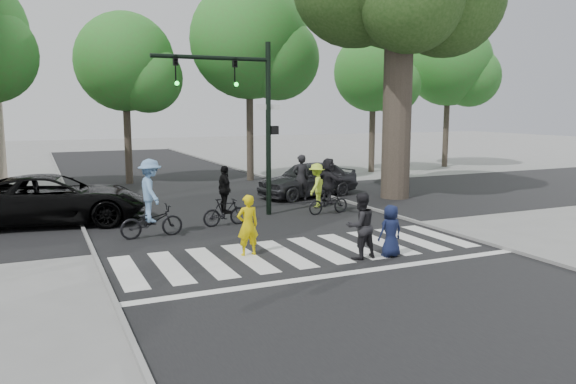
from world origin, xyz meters
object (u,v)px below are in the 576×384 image
object	(u,v)px
pedestrian_child	(391,231)
car_suv	(54,199)
traffic_signal	(245,104)
pedestrian_adult	(360,226)
pedestrian_woman	(248,225)
cyclist_left	(151,204)
car_grey	(308,179)
cyclist_right	(328,189)
cyclist_mid	(225,201)

from	to	relation	value
pedestrian_child	car_suv	xyz separation A→B (m)	(-7.63, 7.97, 0.15)
traffic_signal	pedestrian_adult	world-z (taller)	traffic_signal
pedestrian_woman	cyclist_left	bearing A→B (deg)	-60.32
pedestrian_child	car_grey	size ratio (longest dim) A/B	0.30
pedestrian_woman	car_suv	world-z (taller)	car_suv
cyclist_left	pedestrian_woman	bearing A→B (deg)	-58.74
car_suv	cyclist_left	bearing A→B (deg)	-132.59
pedestrian_child	pedestrian_woman	bearing A→B (deg)	-28.40
car_grey	cyclist_left	bearing A→B (deg)	-69.12
pedestrian_woman	cyclist_left	size ratio (longest dim) A/B	0.69
pedestrian_adult	cyclist_right	world-z (taller)	cyclist_right
pedestrian_woman	cyclist_right	world-z (taller)	cyclist_right
pedestrian_child	cyclist_mid	bearing A→B (deg)	-65.78
cyclist_left	cyclist_right	world-z (taller)	cyclist_left
pedestrian_woman	pedestrian_adult	distance (m)	2.87
pedestrian_woman	cyclist_left	world-z (taller)	cyclist_left
pedestrian_adult	cyclist_left	xyz separation A→B (m)	(-4.33, 4.52, 0.16)
traffic_signal	cyclist_left	bearing A→B (deg)	-152.86
car_suv	traffic_signal	bearing A→B (deg)	-92.93
pedestrian_adult	cyclist_left	size ratio (longest dim) A/B	0.73
pedestrian_child	cyclist_left	xyz separation A→B (m)	(-5.13, 4.69, 0.33)
traffic_signal	car_grey	bearing A→B (deg)	38.22
pedestrian_woman	cyclist_mid	size ratio (longest dim) A/B	0.81
pedestrian_child	cyclist_mid	world-z (taller)	cyclist_mid
car_suv	car_grey	xyz separation A→B (m)	(10.09, 1.69, -0.05)
traffic_signal	pedestrian_woman	xyz separation A→B (m)	(-1.78, -4.93, -3.11)
pedestrian_woman	car_grey	bearing A→B (deg)	-127.03
traffic_signal	pedestrian_woman	distance (m)	6.09
pedestrian_child	cyclist_left	distance (m)	6.96
cyclist_mid	pedestrian_adult	bearing A→B (deg)	-70.48
pedestrian_woman	traffic_signal	bearing A→B (deg)	-111.39
pedestrian_woman	car_suv	xyz separation A→B (m)	(-4.37, 6.34, 0.03)
pedestrian_woman	pedestrian_adult	size ratio (longest dim) A/B	0.94
traffic_signal	pedestrian_child	xyz separation A→B (m)	(1.49, -6.56, -3.23)
car_suv	pedestrian_adult	bearing A→B (deg)	-128.73
traffic_signal	pedestrian_child	bearing A→B (deg)	-77.20
cyclist_mid	pedestrian_woman	bearing A→B (deg)	-99.32
traffic_signal	pedestrian_woman	bearing A→B (deg)	-109.80
cyclist_right	traffic_signal	bearing A→B (deg)	165.61
pedestrian_child	cyclist_mid	size ratio (longest dim) A/B	0.69
cyclist_left	car_grey	xyz separation A→B (m)	(7.58, 4.97, -0.23)
pedestrian_adult	cyclist_mid	world-z (taller)	cyclist_mid
pedestrian_child	car_suv	size ratio (longest dim) A/B	0.23
pedestrian_child	pedestrian_adult	size ratio (longest dim) A/B	0.80
cyclist_right	car_suv	xyz separation A→B (m)	(-8.99, 2.14, -0.08)
traffic_signal	car_grey	xyz separation A→B (m)	(3.95, 3.11, -3.13)
cyclist_left	cyclist_mid	xyz separation A→B (m)	(2.48, 0.70, -0.20)
traffic_signal	pedestrian_adult	distance (m)	7.12
cyclist_mid	cyclist_right	xyz separation A→B (m)	(4.00, 0.43, 0.10)
pedestrian_adult	cyclist_right	xyz separation A→B (m)	(2.15, 5.66, 0.05)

